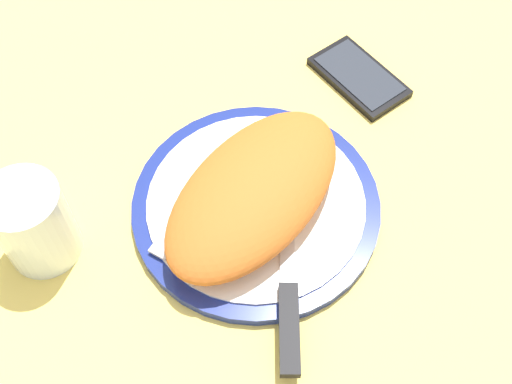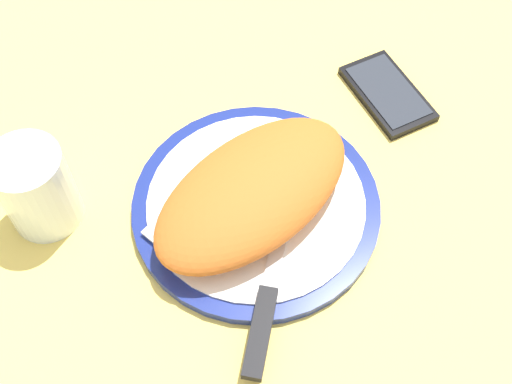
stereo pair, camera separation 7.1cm
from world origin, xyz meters
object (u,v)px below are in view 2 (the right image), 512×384
at_px(knife, 267,299).
at_px(smartphone, 388,93).
at_px(plate, 256,206).
at_px(fork, 188,202).
at_px(calzone, 251,191).
at_px(water_glass, 38,192).

xyz_separation_m(knife, smartphone, (-0.33, -0.03, -0.02)).
bearing_deg(plate, fork, -55.86).
xyz_separation_m(calzone, fork, (0.04, -0.06, -0.03)).
relative_size(plate, fork, 1.80).
xyz_separation_m(plate, water_glass, (0.13, -0.19, 0.04)).
bearing_deg(calzone, water_glass, -56.55).
distance_m(calzone, smartphone, 0.25).
height_order(fork, water_glass, water_glass).
distance_m(plate, knife, 0.12).
distance_m(calzone, fork, 0.08).
xyz_separation_m(plate, knife, (0.09, 0.07, 0.01)).
height_order(calzone, knife, calzone).
bearing_deg(smartphone, plate, -11.75).
distance_m(fork, knife, 0.15).
distance_m(knife, water_glass, 0.27).
relative_size(calzone, smartphone, 1.92).
bearing_deg(plate, calzone, -21.97).
height_order(smartphone, water_glass, water_glass).
xyz_separation_m(plate, fork, (0.04, -0.06, 0.01)).
distance_m(smartphone, water_glass, 0.44).
bearing_deg(plate, smartphone, 168.25).
bearing_deg(water_glass, plate, 124.36).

